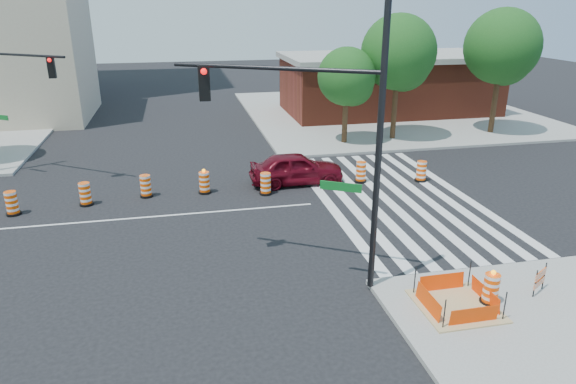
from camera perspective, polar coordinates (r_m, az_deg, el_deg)
The scene contains 22 objects.
ground at distance 22.13m, azimuth -15.32°, elevation -2.72°, with size 120.00×120.00×0.00m, color black.
sidewalk_ne at distance 42.60m, azimuth 10.90°, elevation 8.73°, with size 22.00×22.00×0.15m, color gray.
crosswalk_east at distance 23.98m, azimuth 11.70°, elevation -0.57°, with size 6.75×13.50×0.01m.
lane_centerline at distance 22.13m, azimuth -15.32°, elevation -2.70°, with size 14.00×0.12×0.01m, color silver.
excavation_pit at distance 15.89m, azimuth 18.19°, elevation -11.78°, with size 2.20×2.20×0.90m.
brick_storefront at distance 42.22m, azimuth 11.10°, elevation 11.71°, with size 16.50×8.50×4.60m.
red_coupe at distance 25.07m, azimuth 0.94°, elevation 2.65°, with size 1.83×4.55×1.55m, color #590714.
signal_pole_se at distance 14.84m, azimuth 3.46°, elevation 7.57°, with size 5.55×3.32×8.37m.
signal_pole_nw at distance 28.67m, azimuth -29.16°, elevation 10.48°, with size 4.87×3.40×7.69m.
pit_drum at distance 16.17m, azimuth 21.60°, elevation -10.07°, with size 0.56×0.56×1.09m.
barricade at distance 17.29m, azimuth 26.21°, elevation -8.61°, with size 0.66×0.43×0.89m.
tree_north_c at distance 31.85m, azimuth 6.58°, elevation 12.27°, with size 3.55×3.50×5.95m.
tree_north_d at distance 33.22m, azimuth 12.19°, elevation 14.50°, with size 4.61×4.61×7.83m.
tree_north_e at distance 36.77m, azimuth 22.68°, elevation 14.28°, with size 4.79×4.79×8.14m.
median_drum_2 at distance 24.33m, azimuth -28.33°, elevation -1.18°, with size 0.60×0.60×1.02m.
median_drum_3 at distance 24.14m, azimuth -21.60°, elevation -0.29°, with size 0.60×0.60×1.02m.
median_drum_4 at distance 24.30m, azimuth -15.52°, elevation 0.56°, with size 0.60×0.60×1.02m.
median_drum_5 at distance 24.18m, azimuth -9.27°, elevation 0.99°, with size 0.60×0.60×1.18m.
median_drum_6 at distance 23.75m, azimuth -2.50°, elevation 0.85°, with size 0.60×0.60×1.02m.
median_drum_7 at distance 24.97m, azimuth 2.10°, elevation 1.85°, with size 0.60×0.60×1.02m.
median_drum_8 at distance 25.62m, azimuth 8.10°, elevation 2.14°, with size 0.60×0.60×1.02m.
median_drum_9 at distance 26.32m, azimuth 14.59°, elevation 2.17°, with size 0.60×0.60×1.02m.
Camera 1 is at (1.57, -20.41, 8.41)m, focal length 32.00 mm.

